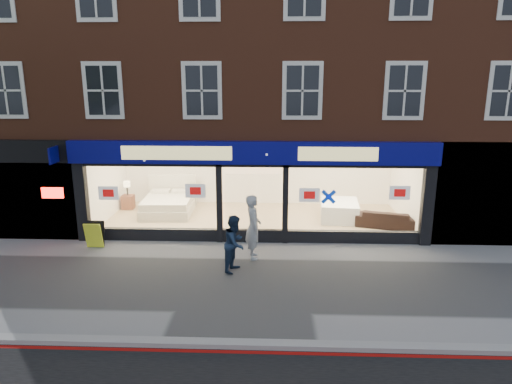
# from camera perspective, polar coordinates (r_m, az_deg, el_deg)

# --- Properties ---
(ground) EXTENTS (120.00, 120.00, 0.00)m
(ground) POSITION_cam_1_polar(r_m,az_deg,el_deg) (12.10, -1.14, -11.26)
(ground) COLOR gray
(ground) RESTS_ON ground
(kerb_line) EXTENTS (60.00, 0.10, 0.01)m
(kerb_line) POSITION_cam_1_polar(r_m,az_deg,el_deg) (9.40, -2.31, -19.37)
(kerb_line) COLOR #8C0A07
(kerb_line) RESTS_ON ground
(kerb_stone) EXTENTS (60.00, 0.25, 0.12)m
(kerb_stone) POSITION_cam_1_polar(r_m,az_deg,el_deg) (9.54, -2.22, -18.44)
(kerb_stone) COLOR gray
(kerb_stone) RESTS_ON ground
(showroom_floor) EXTENTS (11.00, 4.50, 0.10)m
(showroom_floor) POSITION_cam_1_polar(r_m,az_deg,el_deg) (16.97, -0.11, -3.46)
(showroom_floor) COLOR tan
(showroom_floor) RESTS_ON ground
(building) EXTENTS (19.00, 8.26, 10.30)m
(building) POSITION_cam_1_polar(r_m,az_deg,el_deg) (17.91, 0.06, 18.91)
(building) COLOR brown
(building) RESTS_ON ground
(display_bed) EXTENTS (1.95, 2.33, 1.28)m
(display_bed) POSITION_cam_1_polar(r_m,az_deg,el_deg) (17.85, -10.89, -1.47)
(display_bed) COLOR beige
(display_bed) RESTS_ON showroom_floor
(bedside_table) EXTENTS (0.45, 0.45, 0.55)m
(bedside_table) POSITION_cam_1_polar(r_m,az_deg,el_deg) (18.81, -15.69, -1.20)
(bedside_table) COLOR brown
(bedside_table) RESTS_ON showroom_floor
(mattress_stack) EXTENTS (1.49, 1.80, 0.66)m
(mattress_stack) POSITION_cam_1_polar(r_m,az_deg,el_deg) (17.06, 10.36, -2.27)
(mattress_stack) COLOR white
(mattress_stack) RESTS_ON showroom_floor
(sofa) EXTENTS (2.16, 1.32, 0.59)m
(sofa) POSITION_cam_1_polar(r_m,az_deg,el_deg) (16.57, 15.90, -3.22)
(sofa) COLOR black
(sofa) RESTS_ON showroom_floor
(a_board) EXTENTS (0.55, 0.36, 0.83)m
(a_board) POSITION_cam_1_polar(r_m,az_deg,el_deg) (15.16, -19.51, -5.05)
(a_board) COLOR yellow
(a_board) RESTS_ON ground
(pedestrian_grey) EXTENTS (0.56, 0.76, 1.91)m
(pedestrian_grey) POSITION_cam_1_polar(r_m,az_deg,el_deg) (13.33, -0.35, -4.37)
(pedestrian_grey) COLOR #ACB0B4
(pedestrian_grey) RESTS_ON ground
(pedestrian_blue) EXTENTS (0.82, 0.92, 1.58)m
(pedestrian_blue) POSITION_cam_1_polar(r_m,az_deg,el_deg) (12.53, -2.64, -6.42)
(pedestrian_blue) COLOR #162640
(pedestrian_blue) RESTS_ON ground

